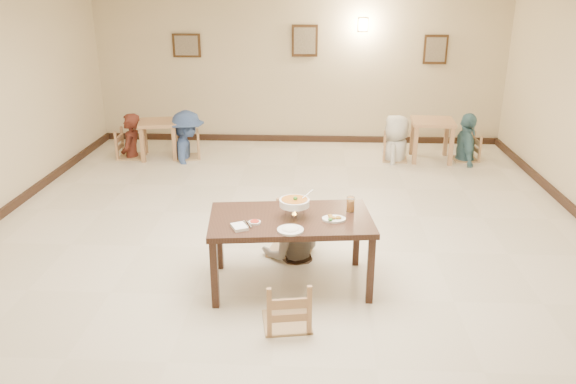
# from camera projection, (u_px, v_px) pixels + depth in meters

# --- Properties ---
(floor) EXTENTS (10.00, 10.00, 0.00)m
(floor) POSITION_uv_depth(u_px,v_px,m) (286.00, 249.00, 6.83)
(floor) COLOR beige
(floor) RESTS_ON ground
(wall_back) EXTENTS (10.00, 0.00, 10.00)m
(wall_back) POSITION_uv_depth(u_px,v_px,m) (299.00, 67.00, 10.98)
(wall_back) COLOR beige
(wall_back) RESTS_ON floor
(baseboard_back) EXTENTS (8.00, 0.06, 0.12)m
(baseboard_back) POSITION_uv_depth(u_px,v_px,m) (299.00, 138.00, 11.46)
(baseboard_back) COLOR black
(baseboard_back) RESTS_ON floor
(picture_a) EXTENTS (0.55, 0.04, 0.45)m
(picture_a) POSITION_uv_depth(u_px,v_px,m) (187.00, 45.00, 10.90)
(picture_a) COLOR #392312
(picture_a) RESTS_ON wall_back
(picture_b) EXTENTS (0.50, 0.04, 0.60)m
(picture_b) POSITION_uv_depth(u_px,v_px,m) (305.00, 41.00, 10.76)
(picture_b) COLOR #392312
(picture_b) RESTS_ON wall_back
(picture_c) EXTENTS (0.45, 0.04, 0.55)m
(picture_c) POSITION_uv_depth(u_px,v_px,m) (436.00, 49.00, 10.69)
(picture_c) COLOR #392312
(picture_c) RESTS_ON wall_back
(wall_sconce) EXTENTS (0.16, 0.05, 0.22)m
(wall_sconce) POSITION_uv_depth(u_px,v_px,m) (363.00, 25.00, 10.61)
(wall_sconce) COLOR #FFD88C
(wall_sconce) RESTS_ON wall_back
(main_table) EXTENTS (1.76, 1.11, 0.78)m
(main_table) POSITION_uv_depth(u_px,v_px,m) (291.00, 224.00, 5.80)
(main_table) COLOR #392117
(main_table) RESTS_ON floor
(chair_far) EXTENTS (0.50, 0.50, 1.07)m
(chair_far) POSITION_uv_depth(u_px,v_px,m) (291.00, 210.00, 6.61)
(chair_far) COLOR tan
(chair_far) RESTS_ON floor
(chair_near) EXTENTS (0.44, 0.44, 0.94)m
(chair_near) POSITION_uv_depth(u_px,v_px,m) (287.00, 280.00, 5.18)
(chair_near) COLOR tan
(chair_near) RESTS_ON floor
(main_diner) EXTENTS (0.80, 0.65, 1.53)m
(main_diner) POSITION_uv_depth(u_px,v_px,m) (293.00, 195.00, 6.42)
(main_diner) COLOR gray
(main_diner) RESTS_ON floor
(curry_warmer) EXTENTS (0.35, 0.31, 0.28)m
(curry_warmer) POSITION_uv_depth(u_px,v_px,m) (294.00, 203.00, 5.71)
(curry_warmer) COLOR silver
(curry_warmer) RESTS_ON main_table
(rice_plate_far) EXTENTS (0.28, 0.28, 0.06)m
(rice_plate_far) POSITION_uv_depth(u_px,v_px,m) (294.00, 204.00, 6.07)
(rice_plate_far) COLOR white
(rice_plate_far) RESTS_ON main_table
(rice_plate_near) EXTENTS (0.26, 0.26, 0.06)m
(rice_plate_near) POSITION_uv_depth(u_px,v_px,m) (290.00, 230.00, 5.44)
(rice_plate_near) COLOR white
(rice_plate_near) RESTS_ON main_table
(fried_plate) EXTENTS (0.24, 0.24, 0.05)m
(fried_plate) POSITION_uv_depth(u_px,v_px,m) (334.00, 218.00, 5.69)
(fried_plate) COLOR white
(fried_plate) RESTS_ON main_table
(chili_dish) EXTENTS (0.12, 0.12, 0.03)m
(chili_dish) POSITION_uv_depth(u_px,v_px,m) (255.00, 222.00, 5.62)
(chili_dish) COLOR white
(chili_dish) RESTS_ON main_table
(napkin_cutlery) EXTENTS (0.23, 0.28, 0.03)m
(napkin_cutlery) POSITION_uv_depth(u_px,v_px,m) (240.00, 227.00, 5.50)
(napkin_cutlery) COLOR white
(napkin_cutlery) RESTS_ON main_table
(drink_glass) EXTENTS (0.08, 0.08, 0.16)m
(drink_glass) POSITION_uv_depth(u_px,v_px,m) (351.00, 205.00, 5.89)
(drink_glass) COLOR white
(drink_glass) RESTS_ON main_table
(bg_table_left) EXTENTS (0.81, 0.81, 0.68)m
(bg_table_left) POSITION_uv_depth(u_px,v_px,m) (158.00, 128.00, 10.25)
(bg_table_left) COLOR tan
(bg_table_left) RESTS_ON floor
(bg_table_right) EXTENTS (0.79, 0.79, 0.74)m
(bg_table_right) POSITION_uv_depth(u_px,v_px,m) (432.00, 127.00, 10.08)
(bg_table_right) COLOR tan
(bg_table_right) RESTS_ON floor
(bg_chair_ll) EXTENTS (0.47, 0.47, 1.00)m
(bg_chair_ll) POSITION_uv_depth(u_px,v_px,m) (130.00, 131.00, 10.26)
(bg_chair_ll) COLOR tan
(bg_chair_ll) RESTS_ON floor
(bg_chair_lr) EXTENTS (0.44, 0.44, 0.93)m
(bg_chair_lr) POSITION_uv_depth(u_px,v_px,m) (187.00, 133.00, 10.25)
(bg_chair_lr) COLOR tan
(bg_chair_lr) RESTS_ON floor
(bg_chair_rl) EXTENTS (0.43, 0.43, 0.93)m
(bg_chair_rl) POSITION_uv_depth(u_px,v_px,m) (396.00, 135.00, 10.12)
(bg_chair_rl) COLOR tan
(bg_chair_rl) RESTS_ON floor
(bg_chair_rr) EXTENTS (0.43, 0.43, 0.91)m
(bg_chair_rr) POSITION_uv_depth(u_px,v_px,m) (467.00, 136.00, 10.13)
(bg_chair_rr) COLOR tan
(bg_chair_rr) RESTS_ON floor
(bg_diner_a) EXTENTS (0.39, 0.60, 1.64)m
(bg_diner_a) POSITION_uv_depth(u_px,v_px,m) (128.00, 114.00, 10.15)
(bg_diner_a) COLOR #522118
(bg_diner_a) RESTS_ON floor
(bg_diner_b) EXTENTS (0.85, 1.23, 1.76)m
(bg_diner_b) POSITION_uv_depth(u_px,v_px,m) (185.00, 111.00, 10.10)
(bg_diner_b) COLOR #456197
(bg_diner_b) RESTS_ON floor
(bg_diner_c) EXTENTS (0.71, 0.92, 1.67)m
(bg_diner_c) POSITION_uv_depth(u_px,v_px,m) (398.00, 115.00, 9.99)
(bg_diner_c) COLOR silver
(bg_diner_c) RESTS_ON floor
(bg_diner_d) EXTENTS (0.46, 1.03, 1.73)m
(bg_diner_d) POSITION_uv_depth(u_px,v_px,m) (470.00, 113.00, 9.99)
(bg_diner_d) COLOR teal
(bg_diner_d) RESTS_ON floor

